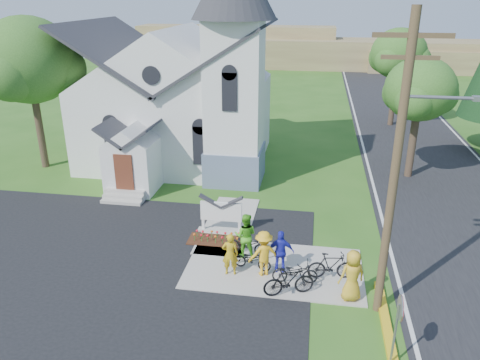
% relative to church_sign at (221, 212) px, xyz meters
% --- Properties ---
extents(ground, '(120.00, 120.00, 0.00)m').
position_rel_church_sign_xyz_m(ground, '(1.20, -3.20, -1.03)').
color(ground, '#2D5E1A').
rests_on(ground, ground).
extents(parking_lot, '(20.00, 16.00, 0.02)m').
position_rel_church_sign_xyz_m(parking_lot, '(-5.80, -5.20, -1.02)').
color(parking_lot, black).
rests_on(parking_lot, ground).
extents(road, '(8.00, 90.00, 0.02)m').
position_rel_church_sign_xyz_m(road, '(11.20, 11.80, -1.02)').
color(road, black).
rests_on(road, ground).
extents(sidewalk, '(7.00, 4.00, 0.05)m').
position_rel_church_sign_xyz_m(sidewalk, '(2.70, -2.70, -1.00)').
color(sidewalk, '#A8A498').
rests_on(sidewalk, ground).
extents(church, '(12.35, 12.00, 13.00)m').
position_rel_church_sign_xyz_m(church, '(-4.28, 9.28, 4.22)').
color(church, white).
rests_on(church, ground).
extents(church_sign, '(2.20, 0.40, 1.70)m').
position_rel_church_sign_xyz_m(church_sign, '(0.00, 0.00, 0.00)').
color(church_sign, '#A8A498').
rests_on(church_sign, ground).
extents(flower_bed, '(2.60, 1.10, 0.07)m').
position_rel_church_sign_xyz_m(flower_bed, '(0.00, -0.90, -0.99)').
color(flower_bed, '#3C2010').
rests_on(flower_bed, ground).
extents(utility_pole, '(3.45, 0.28, 10.00)m').
position_rel_church_sign_xyz_m(utility_pole, '(6.56, -4.70, 4.38)').
color(utility_pole, '#443422').
rests_on(utility_pole, ground).
extents(stop_sign, '(0.11, 0.76, 2.48)m').
position_rel_church_sign_xyz_m(stop_sign, '(6.63, -7.40, 0.75)').
color(stop_sign, gray).
rests_on(stop_sign, ground).
extents(tree_lot_corner, '(5.60, 5.60, 9.15)m').
position_rel_church_sign_xyz_m(tree_lot_corner, '(-12.80, 6.80, 5.58)').
color(tree_lot_corner, '#35281D').
rests_on(tree_lot_corner, ground).
extents(tree_road_near, '(4.00, 4.00, 7.05)m').
position_rel_church_sign_xyz_m(tree_road_near, '(9.70, 8.80, 4.18)').
color(tree_road_near, '#35281D').
rests_on(tree_road_near, ground).
extents(tree_road_mid, '(4.40, 4.40, 7.80)m').
position_rel_church_sign_xyz_m(tree_road_mid, '(10.20, 20.80, 4.75)').
color(tree_road_mid, '#35281D').
rests_on(tree_road_mid, ground).
extents(distant_hills, '(61.00, 10.00, 5.60)m').
position_rel_church_sign_xyz_m(distant_hills, '(4.56, 53.13, 1.15)').
color(distant_hills, brown).
rests_on(distant_hills, ground).
extents(cyclist_0, '(0.70, 0.53, 1.75)m').
position_rel_church_sign_xyz_m(cyclist_0, '(1.04, -3.40, -0.10)').
color(cyclist_0, '#BB9716').
rests_on(cyclist_0, sidewalk).
extents(bike_0, '(2.02, 1.02, 1.01)m').
position_rel_church_sign_xyz_m(bike_0, '(1.49, -1.90, -0.47)').
color(bike_0, black).
rests_on(bike_0, sidewalk).
extents(cyclist_1, '(0.94, 0.74, 1.93)m').
position_rel_church_sign_xyz_m(cyclist_1, '(1.43, -2.00, -0.01)').
color(cyclist_1, '#4BB121').
rests_on(cyclist_1, sidewalk).
extents(bike_1, '(1.98, 1.18, 1.15)m').
position_rel_church_sign_xyz_m(bike_1, '(3.39, -4.40, -0.40)').
color(bike_1, black).
rests_on(bike_1, sidewalk).
extents(cyclist_2, '(1.06, 0.50, 1.77)m').
position_rel_church_sign_xyz_m(cyclist_2, '(2.96, -2.92, -0.09)').
color(cyclist_2, '#2628BE').
rests_on(cyclist_2, sidewalk).
extents(bike_2, '(1.65, 0.83, 0.83)m').
position_rel_church_sign_xyz_m(bike_2, '(1.83, -2.91, -0.56)').
color(bike_2, black).
rests_on(bike_2, sidewalk).
extents(cyclist_3, '(1.37, 1.13, 1.85)m').
position_rel_church_sign_xyz_m(cyclist_3, '(2.33, -3.22, -0.05)').
color(cyclist_3, yellow).
rests_on(cyclist_3, sidewalk).
extents(bike_3, '(1.88, 0.77, 1.09)m').
position_rel_church_sign_xyz_m(bike_3, '(4.92, -3.07, -0.43)').
color(bike_3, black).
rests_on(bike_3, sidewalk).
extents(cyclist_4, '(1.12, 0.94, 1.95)m').
position_rel_church_sign_xyz_m(cyclist_4, '(5.59, -4.29, -0.00)').
color(cyclist_4, gold).
rests_on(cyclist_4, sidewalk).
extents(bike_4, '(1.79, 0.78, 0.91)m').
position_rel_church_sign_xyz_m(bike_4, '(3.57, -3.60, -0.52)').
color(bike_4, black).
rests_on(bike_4, sidewalk).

